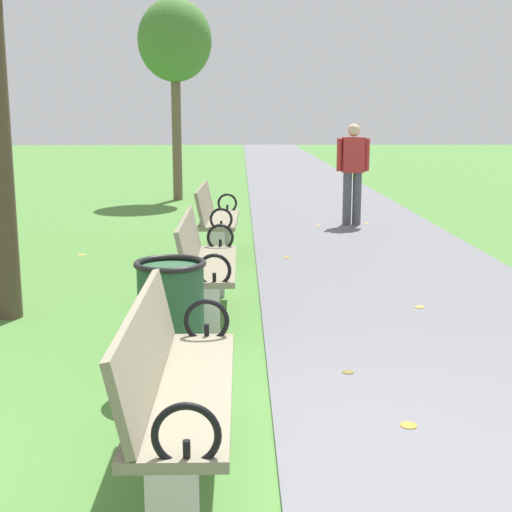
{
  "coord_description": "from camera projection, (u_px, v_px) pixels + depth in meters",
  "views": [
    {
      "loc": [
        -0.18,
        -3.13,
        1.78
      ],
      "look_at": [
        -0.05,
        3.05,
        0.55
      ],
      "focal_mm": 49.91,
      "sensor_mm": 36.0,
      "label": 1
    }
  ],
  "objects": [
    {
      "name": "ground_plane",
      "position": [
        280.0,
        492.0,
        3.42
      ],
      "size": [
        80.0,
        80.0,
        0.0
      ],
      "primitive_type": "plane",
      "color": "#4C7F38"
    },
    {
      "name": "paved_walkway",
      "position": [
        297.0,
        175.0,
        21.1
      ],
      "size": [
        2.99,
        44.0,
        0.02
      ],
      "primitive_type": "cube",
      "color": "slate",
      "rests_on": "ground"
    },
    {
      "name": "park_bench_1",
      "position": [
        176.0,
        387.0,
        3.45
      ],
      "size": [
        0.48,
        1.6,
        0.9
      ],
      "color": "gray",
      "rests_on": "ground"
    },
    {
      "name": "park_bench_2",
      "position": [
        205.0,
        264.0,
        6.3
      ],
      "size": [
        0.48,
        1.6,
        0.9
      ],
      "color": "gray",
      "rests_on": "ground"
    },
    {
      "name": "park_bench_3",
      "position": [
        216.0,
        219.0,
        9.01
      ],
      "size": [
        0.52,
        1.61,
        0.9
      ],
      "color": "gray",
      "rests_on": "ground"
    },
    {
      "name": "tree_2",
      "position": [
        175.0,
        43.0,
        14.53
      ],
      "size": [
        1.51,
        1.51,
        4.1
      ],
      "color": "brown",
      "rests_on": "ground"
    },
    {
      "name": "pedestrian_walking",
      "position": [
        353.0,
        169.0,
        11.43
      ],
      "size": [
        0.53,
        0.23,
        1.62
      ],
      "color": "#4C4C56",
      "rests_on": "paved_walkway"
    },
    {
      "name": "trash_bin",
      "position": [
        171.0,
        322.0,
        4.75
      ],
      "size": [
        0.48,
        0.48,
        0.84
      ],
      "color": "#234C2D",
      "rests_on": "ground"
    },
    {
      "name": "scattered_leaves",
      "position": [
        303.0,
        322.0,
        6.17
      ],
      "size": [
        4.59,
        10.23,
        0.02
      ],
      "color": "gold",
      "rests_on": "ground"
    }
  ]
}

